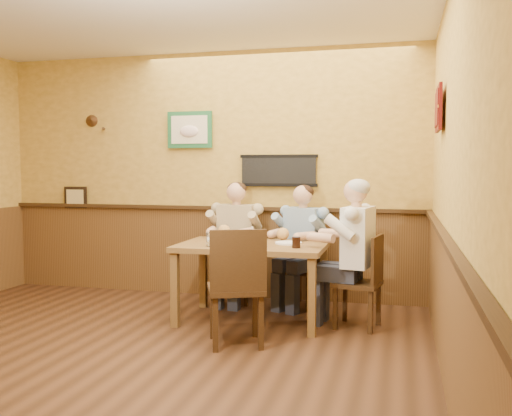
{
  "coord_description": "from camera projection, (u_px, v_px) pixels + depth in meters",
  "views": [
    {
      "loc": [
        2.19,
        -3.76,
        1.48
      ],
      "look_at": [
        0.85,
        1.45,
        1.1
      ],
      "focal_mm": 40.0,
      "sensor_mm": 36.0,
      "label": 1
    }
  ],
  "objects": [
    {
      "name": "cola_tumbler",
      "position": [
        296.0,
        242.0,
        5.19
      ],
      "size": [
        0.09,
        0.09,
        0.1
      ],
      "primitive_type": "cylinder",
      "rotation": [
        0.0,
        0.0,
        0.19
      ],
      "color": "black",
      "rests_on": "dining_table"
    },
    {
      "name": "pepper_shaker",
      "position": [
        249.0,
        240.0,
        5.39
      ],
      "size": [
        0.04,
        0.04,
        0.09
      ],
      "primitive_type": "cylinder",
      "rotation": [
        0.0,
        0.0,
        0.23
      ],
      "color": "black",
      "rests_on": "dining_table"
    },
    {
      "name": "diner_blue_polo",
      "position": [
        304.0,
        252.0,
        6.06
      ],
      "size": [
        0.7,
        0.7,
        1.17
      ],
      "primitive_type": null,
      "rotation": [
        0.0,
        0.0,
        -0.4
      ],
      "color": "#7F9DBE",
      "rests_on": "ground"
    },
    {
      "name": "water_glass_mid",
      "position": [
        253.0,
        242.0,
        5.08
      ],
      "size": [
        0.09,
        0.09,
        0.13
      ],
      "primitive_type": "cylinder",
      "rotation": [
        0.0,
        0.0,
        -0.05
      ],
      "color": "white",
      "rests_on": "dining_table"
    },
    {
      "name": "hot_sauce_bottle",
      "position": [
        252.0,
        237.0,
        5.38
      ],
      "size": [
        0.04,
        0.04,
        0.16
      ],
      "primitive_type": "cylinder",
      "rotation": [
        0.0,
        0.0,
        0.14
      ],
      "color": "red",
      "rests_on": "dining_table"
    },
    {
      "name": "diner_white_elder",
      "position": [
        358.0,
        261.0,
        5.25
      ],
      "size": [
        0.66,
        0.66,
        1.24
      ],
      "primitive_type": null,
      "rotation": [
        0.0,
        0.0,
        -1.75
      ],
      "color": "white",
      "rests_on": "ground"
    },
    {
      "name": "chair_right_end",
      "position": [
        358.0,
        281.0,
        5.27
      ],
      "size": [
        0.46,
        0.46,
        0.87
      ],
      "primitive_type": null,
      "rotation": [
        0.0,
        0.0,
        -1.75
      ],
      "color": "#3B2612",
      "rests_on": "ground"
    },
    {
      "name": "salt_shaker",
      "position": [
        236.0,
        238.0,
        5.56
      ],
      "size": [
        0.05,
        0.05,
        0.1
      ],
      "primitive_type": "cylinder",
      "rotation": [
        0.0,
        0.0,
        0.29
      ],
      "color": "white",
      "rests_on": "dining_table"
    },
    {
      "name": "room",
      "position": [
        122.0,
        140.0,
        4.29
      ],
      "size": [
        5.02,
        5.03,
        2.81
      ],
      "color": "#321D0F",
      "rests_on": "ground"
    },
    {
      "name": "chair_back_left",
      "position": [
        237.0,
        265.0,
        6.27
      ],
      "size": [
        0.4,
        0.4,
        0.83
      ],
      "primitive_type": null,
      "rotation": [
        0.0,
        0.0,
        -0.06
      ],
      "color": "#3B2612",
      "rests_on": "ground"
    },
    {
      "name": "plate_far_left",
      "position": [
        230.0,
        239.0,
        5.79
      ],
      "size": [
        0.35,
        0.35,
        0.02
      ],
      "primitive_type": "cylinder",
      "rotation": [
        0.0,
        0.0,
        -0.35
      ],
      "color": "white",
      "rests_on": "dining_table"
    },
    {
      "name": "chair_back_right",
      "position": [
        304.0,
        268.0,
        6.07
      ],
      "size": [
        0.49,
        0.49,
        0.82
      ],
      "primitive_type": null,
      "rotation": [
        0.0,
        0.0,
        -0.4
      ],
      "color": "#3B2612",
      "rests_on": "ground"
    },
    {
      "name": "chair_near_side",
      "position": [
        236.0,
        286.0,
        4.76
      ],
      "size": [
        0.6,
        0.6,
        0.99
      ],
      "primitive_type": null,
      "rotation": [
        0.0,
        0.0,
        3.53
      ],
      "color": "#3B2612",
      "rests_on": "ground"
    },
    {
      "name": "water_glass_left",
      "position": [
        211.0,
        239.0,
        5.31
      ],
      "size": [
        0.11,
        0.11,
        0.13
      ],
      "primitive_type": "cylinder",
      "rotation": [
        0.0,
        0.0,
        -0.28
      ],
      "color": "silver",
      "rests_on": "dining_table"
    },
    {
      "name": "plate_far_right",
      "position": [
        288.0,
        243.0,
        5.48
      ],
      "size": [
        0.33,
        0.33,
        0.02
      ],
      "primitive_type": "cylinder",
      "rotation": [
        0.0,
        0.0,
        0.36
      ],
      "color": "white",
      "rests_on": "dining_table"
    },
    {
      "name": "diner_tan_shirt",
      "position": [
        237.0,
        249.0,
        6.26
      ],
      "size": [
        0.58,
        0.58,
        1.19
      ],
      "primitive_type": null,
      "rotation": [
        0.0,
        0.0,
        -0.06
      ],
      "color": "tan",
      "rests_on": "ground"
    },
    {
      "name": "dining_table",
      "position": [
        252.0,
        253.0,
        5.48
      ],
      "size": [
        1.4,
        0.9,
        0.75
      ],
      "color": "brown",
      "rests_on": "ground"
    }
  ]
}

